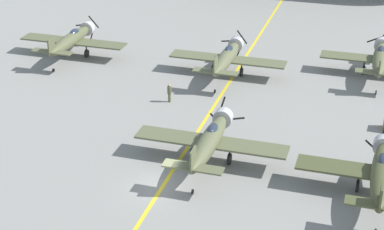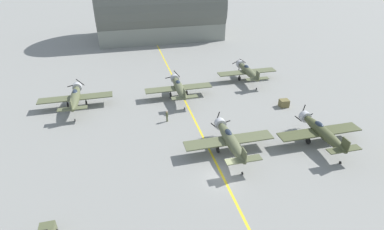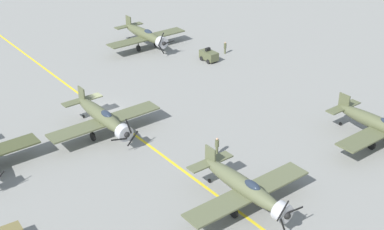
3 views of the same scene
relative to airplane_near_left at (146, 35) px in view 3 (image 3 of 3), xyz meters
The scene contains 9 objects.
ground_plane 20.21m from the airplane_near_left, 43.24° to the left, with size 400.00×400.00×0.00m, color gray.
taxiway_stripe 20.21m from the airplane_near_left, 43.24° to the left, with size 0.30×160.00×0.01m, color yellow.
airplane_near_left is the anchor object (origin of this frame).
airplane_far_left 36.47m from the airplane_near_left, 95.72° to the left, with size 12.00×9.98×3.65m.
airplane_mid_center 24.97m from the airplane_near_left, 46.94° to the left, with size 12.00×9.98×3.75m.
airplane_far_center 38.55m from the airplane_near_left, 68.80° to the left, with size 12.00×9.98×3.65m.
tow_tractor 10.15m from the airplane_near_left, 114.10° to the left, with size 1.57×2.60×1.79m.
ground_crew_walking 30.04m from the airplane_near_left, 69.75° to the left, with size 0.39×0.39×1.81m.
ground_crew_inspecting 11.46m from the airplane_near_left, 131.90° to the left, with size 0.37×0.37×1.72m.
Camera 3 is at (24.30, 47.48, 27.27)m, focal length 50.00 mm.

